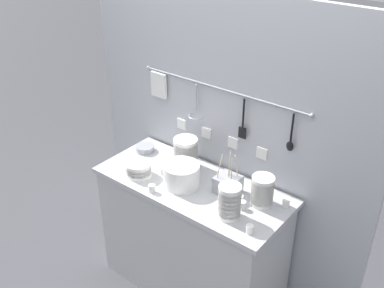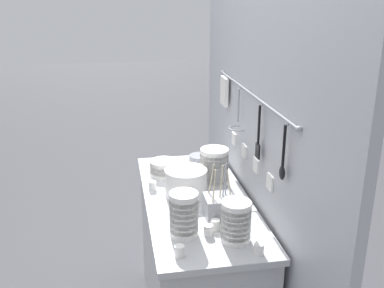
# 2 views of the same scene
# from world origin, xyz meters

# --- Properties ---
(ground_plane) EXTENTS (20.00, 20.00, 0.00)m
(ground_plane) POSITION_xyz_m (0.00, 0.00, 0.00)
(ground_plane) COLOR #424247
(counter) EXTENTS (1.22, 0.53, 0.85)m
(counter) POSITION_xyz_m (0.00, 0.00, 0.43)
(counter) COLOR #B7BABC
(counter) RESTS_ON ground
(back_wall) EXTENTS (2.02, 0.11, 1.96)m
(back_wall) POSITION_xyz_m (-0.00, 0.30, 0.98)
(back_wall) COLOR #A8AAB2
(back_wall) RESTS_ON ground
(bowl_stack_short_front) EXTENTS (0.13, 0.13, 0.18)m
(bowl_stack_short_front) POSITION_xyz_m (0.43, 0.09, 0.94)
(bowl_stack_short_front) COLOR white
(bowl_stack_short_front) RESTS_ON counter
(bowl_stack_tall_left) EXTENTS (0.16, 0.16, 0.09)m
(bowl_stack_tall_left) POSITION_xyz_m (-0.32, -0.13, 0.90)
(bowl_stack_tall_left) COLOR white
(bowl_stack_tall_left) RESTS_ON counter
(bowl_stack_back_corner) EXTENTS (0.15, 0.15, 0.20)m
(bowl_stack_back_corner) POSITION_xyz_m (-0.15, 0.13, 0.96)
(bowl_stack_back_corner) COLOR white
(bowl_stack_back_corner) RESTS_ON counter
(bowl_stack_wide_centre) EXTENTS (0.12, 0.12, 0.20)m
(bowl_stack_wide_centre) POSITION_xyz_m (0.35, -0.12, 0.96)
(bowl_stack_wide_centre) COLOR white
(bowl_stack_wide_centre) RESTS_ON counter
(plate_stack) EXTENTS (0.22, 0.22, 0.14)m
(plate_stack) POSITION_xyz_m (-0.04, -0.05, 0.92)
(plate_stack) COLOR white
(plate_stack) RESTS_ON counter
(steel_mixing_bowl) EXTENTS (0.13, 0.13, 0.04)m
(steel_mixing_bowl) POSITION_xyz_m (-0.50, 0.11, 0.87)
(steel_mixing_bowl) COLOR #93969E
(steel_mixing_bowl) RESTS_ON counter
(cutlery_caddy) EXTENTS (0.14, 0.14, 0.26)m
(cutlery_caddy) POSITION_xyz_m (0.21, 0.07, 0.91)
(cutlery_caddy) COLOR #93969E
(cutlery_caddy) RESTS_ON counter
(cup_edge_far) EXTENTS (0.04, 0.04, 0.05)m
(cup_edge_far) POSITION_xyz_m (-0.13, -0.21, 0.88)
(cup_edge_far) COLOR white
(cup_edge_far) RESTS_ON counter
(cup_centre) EXTENTS (0.04, 0.04, 0.05)m
(cup_centre) POSITION_xyz_m (-0.21, -0.03, 0.88)
(cup_centre) COLOR white
(cup_centre) RESTS_ON counter
(cup_back_left) EXTENTS (0.04, 0.04, 0.05)m
(cup_back_left) POSITION_xyz_m (0.51, -0.17, 0.88)
(cup_back_left) COLOR white
(cup_back_left) RESTS_ON counter
(cup_back_right) EXTENTS (0.04, 0.04, 0.05)m
(cup_back_right) POSITION_xyz_m (0.55, 0.15, 0.88)
(cup_back_right) COLOR white
(cup_back_right) RESTS_ON counter
(cup_by_caddy) EXTENTS (0.04, 0.04, 0.05)m
(cup_by_caddy) POSITION_xyz_m (0.33, 0.02, 0.88)
(cup_by_caddy) COLOR white
(cup_by_caddy) RESTS_ON counter
(cup_edge_near) EXTENTS (0.04, 0.04, 0.05)m
(cup_edge_near) POSITION_xyz_m (0.37, -0.02, 0.88)
(cup_edge_near) COLOR white
(cup_edge_near) RESTS_ON counter
(cup_front_right) EXTENTS (0.04, 0.04, 0.05)m
(cup_front_right) POSITION_xyz_m (-0.26, 0.06, 0.88)
(cup_front_right) COLOR white
(cup_front_right) RESTS_ON counter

